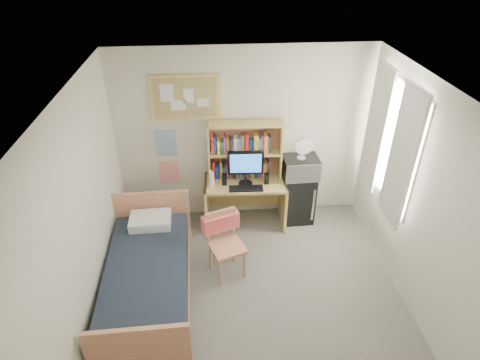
{
  "coord_description": "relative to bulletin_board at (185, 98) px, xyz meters",
  "views": [
    {
      "loc": [
        -0.47,
        -3.07,
        3.84
      ],
      "look_at": [
        -0.12,
        1.2,
        1.14
      ],
      "focal_mm": 30.0,
      "sensor_mm": 36.0,
      "label": 1
    }
  ],
  "objects": [
    {
      "name": "monitor",
      "position": [
        0.78,
        -0.36,
        -0.92
      ],
      "size": [
        0.5,
        0.06,
        0.53
      ],
      "primitive_type": "cube",
      "rotation": [
        0.0,
        0.0,
        -0.04
      ],
      "color": "black",
      "rests_on": "desk"
    },
    {
      "name": "desk_fan",
      "position": [
        1.59,
        -0.26,
        -0.7
      ],
      "size": [
        0.26,
        0.26,
        0.31
      ],
      "primitive_type": "cylinder",
      "rotation": [
        0.0,
        0.0,
        0.04
      ],
      "color": "white",
      "rests_on": "microwave"
    },
    {
      "name": "bed",
      "position": [
        -0.5,
        -1.68,
        -1.65
      ],
      "size": [
        1.02,
        1.97,
        0.54
      ],
      "primitive_type": "cube",
      "rotation": [
        0.0,
        0.0,
        0.03
      ],
      "color": "black",
      "rests_on": "floor"
    },
    {
      "name": "microwave",
      "position": [
        1.59,
        -0.26,
        -1.0
      ],
      "size": [
        0.52,
        0.4,
        0.29
      ],
      "primitive_type": "cube",
      "rotation": [
        0.0,
        0.0,
        0.04
      ],
      "color": "silver",
      "rests_on": "mini_fridge"
    },
    {
      "name": "window_unit",
      "position": [
        2.53,
        -0.88,
        -0.32
      ],
      "size": [
        0.1,
        1.4,
        1.7
      ],
      "primitive_type": "cube",
      "color": "white",
      "rests_on": "wall_right"
    },
    {
      "name": "keyboard",
      "position": [
        0.78,
        -0.5,
        -1.17
      ],
      "size": [
        0.48,
        0.17,
        0.02
      ],
      "primitive_type": "cube",
      "rotation": [
        0.0,
        0.0,
        -0.04
      ],
      "color": "black",
      "rests_on": "desk"
    },
    {
      "name": "hutch",
      "position": [
        0.79,
        -0.15,
        -0.75
      ],
      "size": [
        1.06,
        0.31,
        0.86
      ],
      "primitive_type": "cube",
      "rotation": [
        0.0,
        0.0,
        -0.04
      ],
      "color": "#DCBD6B",
      "rests_on": "desk"
    },
    {
      "name": "floor",
      "position": [
        0.78,
        -2.08,
        -1.93
      ],
      "size": [
        3.6,
        4.2,
        0.02
      ],
      "primitive_type": "cube",
      "color": "slate",
      "rests_on": "ground"
    },
    {
      "name": "bulletin_board",
      "position": [
        0.0,
        0.0,
        0.0
      ],
      "size": [
        0.94,
        0.03,
        0.64
      ],
      "primitive_type": "cube",
      "color": "tan",
      "rests_on": "wall_back"
    },
    {
      "name": "pillow",
      "position": [
        -0.52,
        -0.93,
        -1.32
      ],
      "size": [
        0.53,
        0.38,
        0.13
      ],
      "primitive_type": "cube",
      "rotation": [
        0.0,
        0.0,
        0.03
      ],
      "color": "white",
      "rests_on": "bed"
    },
    {
      "name": "curtain_left",
      "position": [
        2.5,
        -1.28,
        -0.32
      ],
      "size": [
        0.04,
        0.55,
        1.7
      ],
      "primitive_type": "cube",
      "color": "white",
      "rests_on": "wall_right"
    },
    {
      "name": "poster_wave",
      "position": [
        -0.32,
        0.01,
        -0.67
      ],
      "size": [
        0.3,
        0.01,
        0.42
      ],
      "primitive_type": "cube",
      "color": "#296CA7",
      "rests_on": "wall_back"
    },
    {
      "name": "ceiling",
      "position": [
        0.78,
        -2.08,
        0.68
      ],
      "size": [
        3.6,
        4.2,
        0.02
      ],
      "primitive_type": "cube",
      "color": "white",
      "rests_on": "wall_back"
    },
    {
      "name": "speaker_left",
      "position": [
        0.48,
        -0.35,
        -1.1
      ],
      "size": [
        0.07,
        0.07,
        0.17
      ],
      "primitive_type": "cube",
      "rotation": [
        0.0,
        0.0,
        -0.04
      ],
      "color": "black",
      "rests_on": "desk"
    },
    {
      "name": "poster_japan",
      "position": [
        -0.32,
        0.01,
        -1.14
      ],
      "size": [
        0.28,
        0.01,
        0.36
      ],
      "primitive_type": "cube",
      "color": "red",
      "rests_on": "wall_back"
    },
    {
      "name": "speaker_right",
      "position": [
        1.08,
        -0.37,
        -1.1
      ],
      "size": [
        0.07,
        0.07,
        0.16
      ],
      "primitive_type": "cube",
      "rotation": [
        0.0,
        0.0,
        -0.04
      ],
      "color": "black",
      "rests_on": "desk"
    },
    {
      "name": "wall_right",
      "position": [
        2.58,
        -2.08,
        -0.62
      ],
      "size": [
        0.04,
        4.2,
        2.6
      ],
      "primitive_type": "cube",
      "color": "silver",
      "rests_on": "floor"
    },
    {
      "name": "wall_left",
      "position": [
        -1.02,
        -2.08,
        -0.62
      ],
      "size": [
        0.04,
        4.2,
        2.6
      ],
      "primitive_type": "cube",
      "color": "silver",
      "rests_on": "floor"
    },
    {
      "name": "water_bottle",
      "position": [
        0.3,
        -0.38,
        -1.06
      ],
      "size": [
        0.07,
        0.07,
        0.24
      ],
      "primitive_type": "cylinder",
      "rotation": [
        0.0,
        0.0,
        -0.04
      ],
      "color": "white",
      "rests_on": "desk"
    },
    {
      "name": "wall_back",
      "position": [
        0.78,
        0.02,
        -0.62
      ],
      "size": [
        3.6,
        0.04,
        2.6
      ],
      "primitive_type": "cube",
      "color": "silver",
      "rests_on": "floor"
    },
    {
      "name": "desk_chair",
      "position": [
        0.46,
        -1.34,
        -1.47
      ],
      "size": [
        0.57,
        0.57,
        0.89
      ],
      "primitive_type": "cube",
      "rotation": [
        0.0,
        0.0,
        0.35
      ],
      "color": "tan",
      "rests_on": "floor"
    },
    {
      "name": "hoodie",
      "position": [
        0.39,
        -1.15,
        -1.23
      ],
      "size": [
        0.5,
        0.3,
        0.23
      ],
      "primitive_type": "cube",
      "rotation": [
        0.0,
        0.0,
        0.35
      ],
      "color": "#E25956",
      "rests_on": "desk_chair"
    },
    {
      "name": "desk",
      "position": [
        0.79,
        -0.3,
        -1.55
      ],
      "size": [
        1.2,
        0.64,
        0.74
      ],
      "primitive_type": "cube",
      "rotation": [
        0.0,
        0.0,
        -0.04
      ],
      "color": "#DCBD6B",
      "rests_on": "floor"
    },
    {
      "name": "curtain_right",
      "position": [
        2.5,
        -0.48,
        -0.32
      ],
      "size": [
        0.04,
        0.55,
        1.7
      ],
      "primitive_type": "cube",
      "color": "white",
      "rests_on": "wall_right"
    },
    {
      "name": "mini_fridge",
      "position": [
        1.59,
        -0.24,
        -1.53
      ],
      "size": [
        0.47,
        0.47,
        0.78
      ],
      "primitive_type": "cube",
      "rotation": [
        0.0,
        0.0,
        0.04
      ],
      "color": "black",
      "rests_on": "floor"
    }
  ]
}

